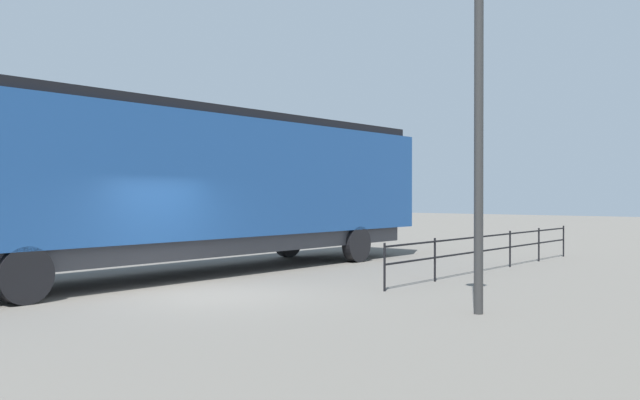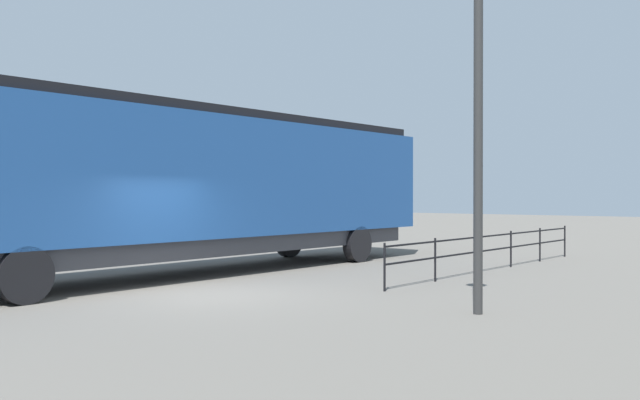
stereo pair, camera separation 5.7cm
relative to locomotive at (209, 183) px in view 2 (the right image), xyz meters
name	(u,v)px [view 2 (the right image)]	position (x,y,z in m)	size (l,w,h in m)	color
ground_plane	(207,295)	(3.13, -2.83, -2.38)	(120.00, 120.00, 0.00)	#666059
locomotive	(209,183)	(0.00, 0.00, 0.00)	(3.12, 16.52, 4.26)	navy
lamp_post	(478,69)	(8.48, -1.38, 1.84)	(0.47, 0.47, 6.29)	#2D2D2D
platform_fence	(494,245)	(5.66, 5.29, -1.70)	(0.05, 10.76, 1.03)	black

